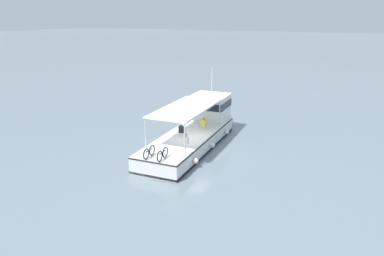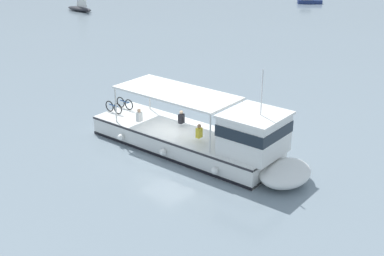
# 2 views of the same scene
# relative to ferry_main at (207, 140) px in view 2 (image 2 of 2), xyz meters

# --- Properties ---
(ground_plane) EXTENTS (400.00, 400.00, 0.00)m
(ground_plane) POSITION_rel_ferry_main_xyz_m (-0.74, 2.08, -1.02)
(ground_plane) COLOR gray
(ferry_main) EXTENTS (4.38, 13.01, 5.32)m
(ferry_main) POSITION_rel_ferry_main_xyz_m (0.00, 0.00, 0.00)
(ferry_main) COLOR white
(ferry_main) RESTS_ON ground
(sailboat_off_stern) EXTENTS (1.67, 4.87, 5.40)m
(sailboat_off_stern) POSITION_rel_ferry_main_xyz_m (22.12, 44.07, -0.47)
(sailboat_off_stern) COLOR #232328
(sailboat_off_stern) RESTS_ON ground
(motorboat_far_left) EXTENTS (3.32, 3.59, 1.26)m
(motorboat_far_left) POSITION_rel_ferry_main_xyz_m (50.16, 25.10, -0.47)
(motorboat_far_left) COLOR navy
(motorboat_far_left) RESTS_ON ground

